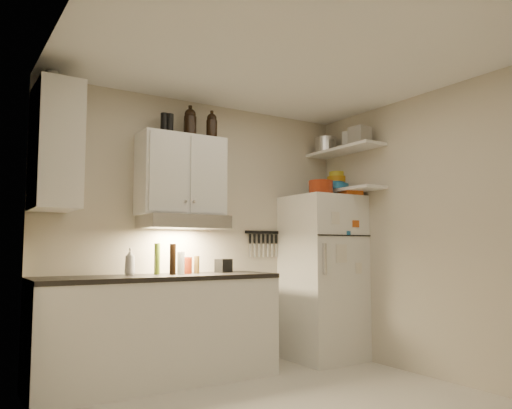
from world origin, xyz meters
TOP-DOWN VIEW (x-y plane):
  - ceiling at (0.00, 0.00)m, footprint 3.20×3.00m
  - back_wall at (0.00, 1.51)m, footprint 3.20×0.02m
  - left_wall at (-1.61, 0.00)m, footprint 0.02×3.00m
  - right_wall at (1.61, 0.00)m, footprint 0.02×3.00m
  - base_cabinet at (-0.55, 1.20)m, footprint 2.10×0.60m
  - countertop at (-0.55, 1.20)m, footprint 2.10×0.62m
  - upper_cabinet at (-0.30, 1.33)m, footprint 0.80×0.33m
  - side_cabinet at (-1.44, 1.20)m, footprint 0.33×0.55m
  - range_hood at (-0.30, 1.27)m, footprint 0.76×0.46m
  - fridge at (1.25, 1.16)m, footprint 0.70×0.68m
  - shelf_hi at (1.45, 1.02)m, footprint 0.30×0.95m
  - shelf_lo at (1.45, 1.02)m, footprint 0.30×0.95m
  - knife_strip at (0.70, 1.49)m, footprint 0.42×0.02m
  - dutch_oven at (1.11, 1.01)m, footprint 0.30×0.30m
  - book_stack at (1.45, 0.94)m, footprint 0.24×0.28m
  - spice_jar at (1.23, 1.09)m, footprint 0.06×0.06m
  - stock_pot at (1.45, 1.33)m, footprint 0.27×0.27m
  - tin_a at (1.53, 0.97)m, footprint 0.23×0.22m
  - tin_b at (1.41, 0.75)m, footprint 0.19×0.19m
  - bowl_teal at (1.51, 1.29)m, footprint 0.28×0.28m
  - bowl_orange at (1.57, 1.28)m, footprint 0.22×0.22m
  - bowl_yellow at (1.57, 1.28)m, footprint 0.17×0.17m
  - plates at (1.37, 1.05)m, footprint 0.29×0.29m
  - growler_a at (-0.21, 1.34)m, footprint 0.14×0.14m
  - growler_b at (-0.02, 1.27)m, footprint 0.11×0.11m
  - thermos_a at (-0.42, 1.33)m, footprint 0.09×0.09m
  - thermos_b at (-0.47, 1.34)m, footprint 0.09×0.09m
  - side_jar at (-1.46, 1.32)m, footprint 0.12×0.12m
  - soap_bottle at (-0.78, 1.32)m, footprint 0.13×0.13m
  - pepper_mill at (-0.16, 1.29)m, footprint 0.06×0.06m
  - oil_bottle at (-0.53, 1.32)m, footprint 0.07×0.07m
  - vinegar_bottle at (-0.43, 1.20)m, footprint 0.06×0.06m
  - clear_bottle at (-0.34, 1.23)m, footprint 0.07×0.07m
  - red_jar at (-0.24, 1.29)m, footprint 0.08×0.08m
  - caddy at (0.15, 1.34)m, footprint 0.18×0.15m

SIDE VIEW (x-z plane):
  - base_cabinet at x=-0.55m, z-range 0.00..0.88m
  - fridge at x=1.25m, z-range 0.00..1.70m
  - countertop at x=-0.55m, z-range 0.88..0.92m
  - caddy at x=0.15m, z-range 0.92..1.05m
  - red_jar at x=-0.24m, z-range 0.92..1.07m
  - pepper_mill at x=-0.16m, z-range 0.92..1.08m
  - clear_bottle at x=-0.34m, z-range 0.92..1.12m
  - soap_bottle at x=-0.78m, z-range 0.92..1.18m
  - vinegar_bottle at x=-0.43m, z-range 0.92..1.19m
  - oil_bottle at x=-0.53m, z-range 0.92..1.20m
  - back_wall at x=0.00m, z-range 0.00..2.60m
  - left_wall at x=-1.61m, z-range 0.00..2.60m
  - right_wall at x=1.61m, z-range 0.00..2.60m
  - knife_strip at x=0.70m, z-range 1.31..1.33m
  - range_hood at x=-0.30m, z-range 1.33..1.45m
  - book_stack at x=1.45m, z-range 1.70..1.78m
  - spice_jar at x=1.23m, z-range 1.70..1.79m
  - shelf_lo at x=1.45m, z-range 1.75..1.77m
  - dutch_oven at x=1.11m, z-range 1.70..1.84m
  - plates at x=1.37m, z-range 1.77..1.83m
  - upper_cabinet at x=-0.30m, z-range 1.45..2.20m
  - bowl_teal at x=1.51m, z-range 1.77..1.89m
  - bowl_orange at x=1.57m, z-range 1.89..1.95m
  - side_cabinet at x=-1.44m, z-range 1.45..2.45m
  - bowl_yellow at x=1.57m, z-range 1.95..2.01m
  - shelf_hi at x=1.45m, z-range 2.19..2.22m
  - thermos_a at x=-0.42m, z-range 2.20..2.39m
  - thermos_b at x=-0.47m, z-range 2.20..2.40m
  - tin_b at x=1.41m, z-range 2.21..2.39m
  - stock_pot at x=1.45m, z-range 2.21..2.39m
  - tin_a at x=1.53m, z-range 2.21..2.40m
  - growler_b at x=-0.02m, z-range 2.20..2.45m
  - growler_a at x=-0.21m, z-range 2.20..2.49m
  - side_jar at x=-1.46m, z-range 2.45..2.59m
  - ceiling at x=0.00m, z-range 2.60..2.62m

